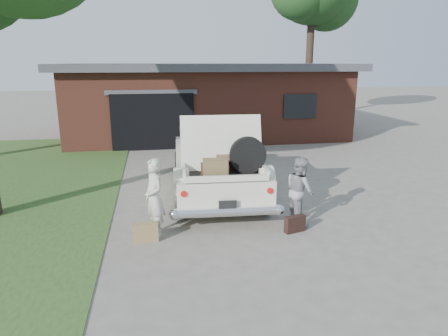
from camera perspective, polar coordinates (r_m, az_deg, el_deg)
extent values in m
plane|color=gray|center=(8.61, 0.71, -8.11)|extent=(90.00, 90.00, 0.00)
cube|color=#2D4C1E|center=(11.98, -29.22, -3.33)|extent=(6.00, 16.00, 0.02)
cube|color=brown|center=(19.53, -2.78, 9.38)|extent=(12.00, 7.00, 3.00)
cube|color=#4C4C51|center=(19.44, -2.84, 14.23)|extent=(12.80, 7.80, 0.30)
cube|color=black|center=(15.99, -10.10, 6.51)|extent=(3.20, 0.30, 2.20)
cube|color=#4C4C51|center=(15.80, -10.29, 10.60)|extent=(3.50, 0.12, 0.18)
cube|color=black|center=(16.96, 10.77, 8.65)|extent=(1.40, 0.08, 1.00)
cylinder|color=#38281E|center=(25.30, 12.04, 14.08)|extent=(0.44, 0.44, 6.30)
cube|color=silver|center=(10.63, -1.34, 0.19)|extent=(2.34, 5.45, 0.69)
cube|color=beige|center=(10.81, -1.53, 3.77)|extent=(1.88, 2.23, 0.56)
cube|color=black|center=(11.80, -1.98, 4.61)|extent=(1.66, 0.18, 0.47)
cube|color=black|center=(9.82, -0.98, 2.52)|extent=(1.66, 0.18, 0.47)
cylinder|color=black|center=(8.94, -6.23, -4.87)|extent=(0.28, 0.72, 0.70)
cylinder|color=black|center=(9.15, 5.65, -4.41)|extent=(0.28, 0.72, 0.70)
cylinder|color=black|center=(12.42, -6.46, 0.76)|extent=(0.28, 0.72, 0.70)
cylinder|color=black|center=(12.57, 2.14, 1.01)|extent=(0.28, 0.72, 0.70)
cylinder|color=silver|center=(8.13, 0.52, -6.29)|extent=(2.20, 0.32, 0.19)
cylinder|color=#A5140F|center=(8.00, -5.79, -3.62)|extent=(0.13, 0.11, 0.13)
cylinder|color=#A5140F|center=(8.21, 6.54, -3.16)|extent=(0.13, 0.11, 0.13)
cube|color=black|center=(8.05, 0.54, -5.28)|extent=(0.36, 0.04, 0.18)
cube|color=black|center=(8.59, -0.06, -0.84)|extent=(1.72, 1.27, 0.04)
cube|color=silver|center=(8.51, -5.79, -0.32)|extent=(0.13, 1.18, 0.19)
cube|color=silver|center=(8.70, 5.53, 0.02)|extent=(0.13, 1.18, 0.19)
cube|color=silver|center=(8.01, 0.43, -1.52)|extent=(1.71, 0.16, 0.13)
cube|color=silver|center=(8.83, -0.37, 3.65)|extent=(1.81, 0.52, 1.18)
cube|color=#4D3021|center=(8.61, -1.32, 0.01)|extent=(0.61, 0.42, 0.19)
cube|color=olive|center=(8.33, -1.25, 0.07)|extent=(0.53, 0.36, 0.35)
cube|color=black|center=(8.89, 0.39, 0.56)|extent=(0.70, 0.48, 0.21)
cube|color=#8A6746|center=(8.80, 0.28, 1.49)|extent=(0.45, 0.31, 0.15)
cylinder|color=black|center=(8.51, 3.42, 1.86)|extent=(0.79, 0.22, 0.78)
imported|color=beige|center=(7.98, -9.92, -4.18)|extent=(0.56, 0.67, 1.57)
imported|color=gray|center=(8.63, 10.82, -3.16)|extent=(0.62, 0.76, 1.46)
cube|color=#9C814F|center=(7.92, -11.19, -9.04)|extent=(0.50, 0.19, 0.38)
cube|color=black|center=(8.33, 10.09, -7.87)|extent=(0.47, 0.26, 0.34)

